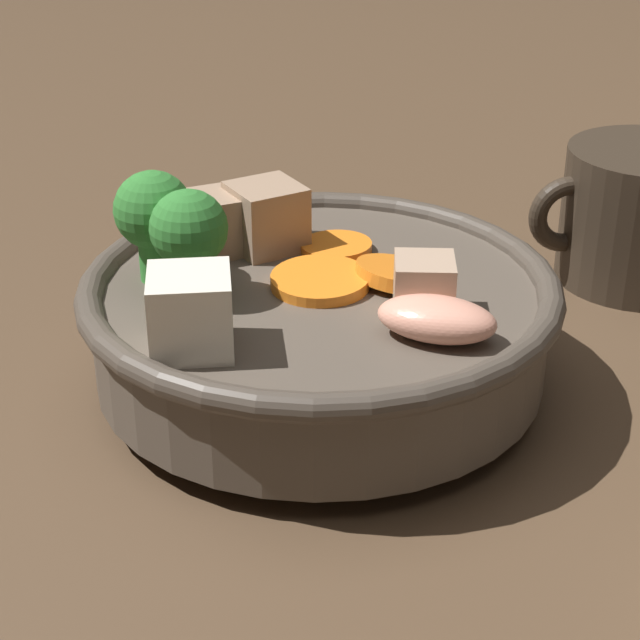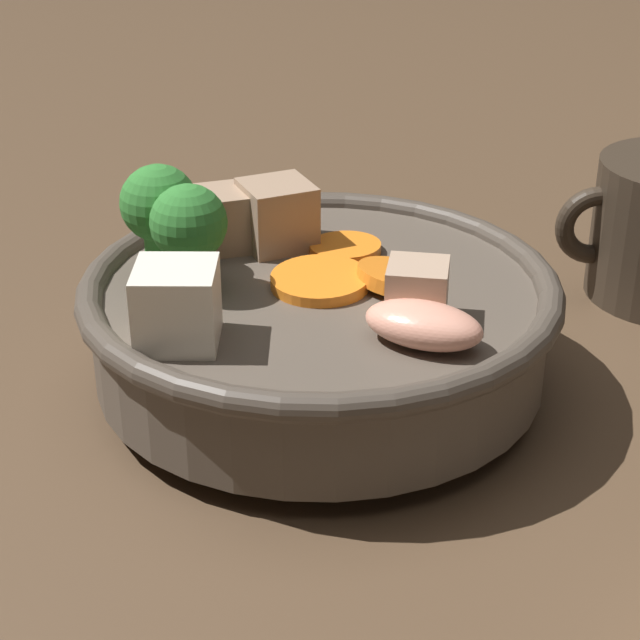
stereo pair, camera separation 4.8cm
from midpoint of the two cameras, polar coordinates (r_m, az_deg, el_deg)
name	(u,v)px [view 2 (the right image)]	position (r m, az deg, el deg)	size (l,w,h in m)	color
ground_plane	(320,387)	(0.50, 2.77, -3.67)	(3.00, 3.00, 0.00)	#4C3826
stirfry_bowl	(315,314)	(0.48, 2.61, 0.27)	(0.21, 0.21, 0.10)	#51473D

